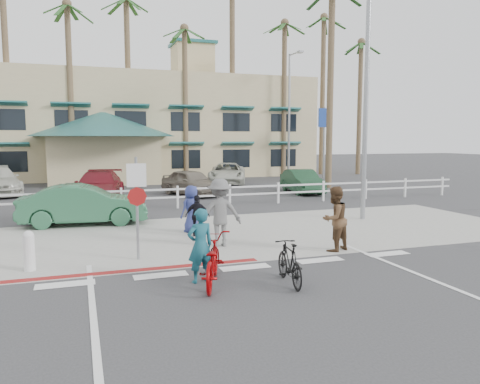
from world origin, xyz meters
name	(u,v)px	position (x,y,z in m)	size (l,w,h in m)	color
ground	(254,275)	(0.00, 0.00, 0.00)	(140.00, 140.00, 0.00)	#333335
bike_path	(292,304)	(0.00, -2.00, 0.00)	(12.00, 16.00, 0.01)	#333335
sidewalk_plaza	(204,236)	(0.00, 4.50, 0.01)	(22.00, 7.00, 0.01)	gray
cross_street	(178,216)	(0.00, 8.50, 0.00)	(40.00, 5.00, 0.01)	#333335
parking_lot	(145,191)	(0.00, 18.00, 0.00)	(50.00, 16.00, 0.01)	#333335
curb_red	(113,273)	(-3.00, 1.20, 0.01)	(7.00, 0.25, 0.02)	maroon
rail_fence	(180,197)	(0.50, 10.50, 0.50)	(29.40, 0.16, 1.00)	silver
building	(147,108)	(2.00, 31.00, 5.65)	(28.00, 16.00, 11.30)	#CBB98B
sign_post	(137,203)	(-2.30, 2.20, 1.45)	(0.50, 0.10, 2.90)	gray
bollard_0	(29,251)	(-4.80, 2.00, 0.47)	(0.26, 0.26, 0.95)	silver
streetlight_0	(366,99)	(6.50, 5.50, 4.50)	(0.60, 2.00, 9.00)	gray
streetlight_1	(289,117)	(12.00, 24.00, 4.75)	(0.60, 2.00, 9.50)	gray
info_sign	(324,142)	(14.00, 22.00, 2.80)	(1.20, 0.16, 5.60)	navy
palm_2	(6,64)	(-8.00, 26.00, 8.00)	(4.00, 4.00, 16.00)	#1E491C
palm_3	(70,80)	(-4.00, 25.00, 7.00)	(4.00, 4.00, 14.00)	#1E491C
palm_4	(128,77)	(0.00, 26.00, 7.50)	(4.00, 4.00, 15.00)	#1E491C
palm_5	(185,92)	(4.00, 25.00, 6.50)	(4.00, 4.00, 13.00)	#1E491C
palm_6	(232,68)	(8.00, 26.00, 8.50)	(4.00, 4.00, 17.00)	#1E491C
palm_7	(284,88)	(12.00, 25.00, 7.00)	(4.00, 4.00, 14.00)	#1E491C
palm_8	(323,85)	(16.00, 26.00, 7.50)	(4.00, 4.00, 15.00)	#1E491C
palm_9	(360,97)	(19.00, 25.00, 6.50)	(4.00, 4.00, 13.00)	#1E491C
palm_11	(331,73)	(11.00, 16.00, 7.00)	(4.00, 4.00, 14.00)	#1E491C
bike_red	(212,260)	(-1.09, -0.39, 0.53)	(0.70, 2.01, 1.06)	#850103
rider_red	(200,246)	(-1.27, -0.14, 0.80)	(0.58, 0.38, 1.60)	#175160
bike_black	(290,263)	(0.47, -0.87, 0.46)	(0.43, 1.54, 0.92)	black
rider_black	(334,219)	(2.86, 1.41, 0.89)	(0.86, 0.67, 1.77)	#533923
pedestrian_a	(220,213)	(0.09, 2.98, 0.96)	(1.25, 0.72, 1.93)	#606060
pedestrian_child	(197,216)	(-0.19, 4.48, 0.65)	(0.76, 0.32, 1.30)	black
pedestrian_b	(192,209)	(-0.22, 5.17, 0.77)	(0.75, 0.49, 1.54)	navy
car_white_sedan	(84,205)	(-3.52, 7.74, 0.72)	(1.52, 4.36, 1.44)	#295F3F
lot_car_1	(99,186)	(-2.77, 13.99, 0.74)	(2.06, 5.07, 1.47)	maroon
lot_car_2	(191,182)	(2.05, 14.93, 0.70)	(1.66, 4.13, 1.41)	#706759
lot_car_3	(302,181)	(8.18, 13.99, 0.66)	(1.39, 3.98, 1.31)	#1C4329
lot_car_5	(227,173)	(5.81, 20.43, 0.71)	(2.34, 5.08, 1.41)	beige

